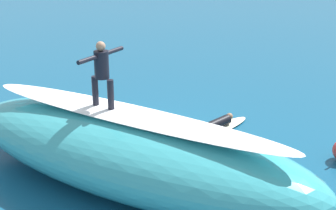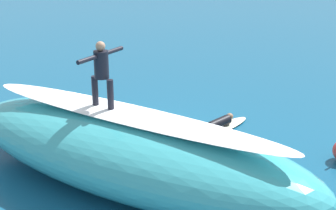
# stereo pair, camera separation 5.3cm
# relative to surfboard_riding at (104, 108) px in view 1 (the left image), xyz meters

# --- Properties ---
(ground_plane) EXTENTS (120.00, 120.00, 0.00)m
(ground_plane) POSITION_rel_surfboard_riding_xyz_m (-0.08, -1.88, -1.79)
(ground_plane) COLOR #145175
(wave_crest) EXTENTS (9.77, 5.70, 1.75)m
(wave_crest) POSITION_rel_surfboard_riding_xyz_m (-0.69, 0.22, -0.91)
(wave_crest) COLOR teal
(wave_crest) RESTS_ON ground_plane
(wave_foam_lip) EXTENTS (7.85, 3.38, 0.08)m
(wave_foam_lip) POSITION_rel_surfboard_riding_xyz_m (-0.69, 0.22, 0.00)
(wave_foam_lip) COLOR white
(wave_foam_lip) RESTS_ON wave_crest
(surfboard_riding) EXTENTS (2.22, 1.23, 0.08)m
(surfboard_riding) POSITION_rel_surfboard_riding_xyz_m (0.00, 0.00, 0.00)
(surfboard_riding) COLOR silver
(surfboard_riding) RESTS_ON wave_crest
(surfer_riding) EXTENTS (0.60, 1.38, 1.52)m
(surfer_riding) POSITION_rel_surfboard_riding_xyz_m (-0.00, -0.00, 0.92)
(surfer_riding) COLOR black
(surfer_riding) RESTS_ON surfboard_riding
(surfboard_paddling) EXTENTS (1.72, 2.41, 0.10)m
(surfboard_paddling) POSITION_rel_surfboard_riding_xyz_m (-2.19, -3.38, -1.74)
(surfboard_paddling) COLOR #EAE5C6
(surfboard_paddling) RESTS_ON ground_plane
(surfer_paddling) EXTENTS (1.03, 1.52, 0.30)m
(surfer_paddling) POSITION_rel_surfboard_riding_xyz_m (-2.13, -3.27, -1.56)
(surfer_paddling) COLOR black
(surfer_paddling) RESTS_ON surfboard_paddling
(foam_patch_near) EXTENTS (0.61, 0.51, 0.09)m
(foam_patch_near) POSITION_rel_surfboard_riding_xyz_m (-0.73, -0.48, -1.74)
(foam_patch_near) COLOR white
(foam_patch_near) RESTS_ON ground_plane
(foam_patch_mid) EXTENTS (0.42, 0.55, 0.18)m
(foam_patch_mid) POSITION_rel_surfboard_riding_xyz_m (-0.51, -1.28, -1.70)
(foam_patch_mid) COLOR white
(foam_patch_mid) RESTS_ON ground_plane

